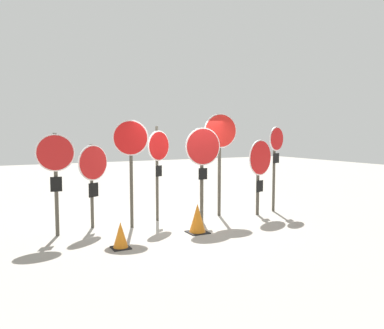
{
  "coord_description": "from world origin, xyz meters",
  "views": [
    {
      "loc": [
        -3.96,
        -8.31,
        2.18
      ],
      "look_at": [
        0.37,
        0.0,
        1.4
      ],
      "focal_mm": 35.0,
      "sensor_mm": 36.0,
      "label": 1
    }
  ],
  "objects_px": {
    "stop_sign_3": "(158,156)",
    "stop_sign_7": "(276,152)",
    "stop_sign_5": "(220,143)",
    "stop_sign_0": "(56,164)",
    "stop_sign_4": "(203,156)",
    "traffic_cone_0": "(197,218)",
    "traffic_cone_1": "(121,235)",
    "stop_sign_1": "(93,170)",
    "stop_sign_6": "(260,164)",
    "stop_sign_2": "(131,150)"
  },
  "relations": [
    {
      "from": "stop_sign_4",
      "to": "stop_sign_6",
      "type": "xyz_separation_m",
      "value": [
        1.72,
        -0.02,
        -0.25
      ]
    },
    {
      "from": "traffic_cone_0",
      "to": "stop_sign_3",
      "type": "bearing_deg",
      "value": 102.77
    },
    {
      "from": "stop_sign_0",
      "to": "stop_sign_6",
      "type": "relative_size",
      "value": 1.09
    },
    {
      "from": "stop_sign_3",
      "to": "stop_sign_7",
      "type": "height_order",
      "value": "stop_sign_7"
    },
    {
      "from": "stop_sign_3",
      "to": "stop_sign_5",
      "type": "bearing_deg",
      "value": -33.4
    },
    {
      "from": "stop_sign_4",
      "to": "stop_sign_3",
      "type": "bearing_deg",
      "value": 150.06
    },
    {
      "from": "traffic_cone_0",
      "to": "traffic_cone_1",
      "type": "height_order",
      "value": "traffic_cone_0"
    },
    {
      "from": "stop_sign_2",
      "to": "stop_sign_5",
      "type": "xyz_separation_m",
      "value": [
        2.47,
        0.14,
        0.12
      ]
    },
    {
      "from": "stop_sign_0",
      "to": "stop_sign_3",
      "type": "bearing_deg",
      "value": 13.18
    },
    {
      "from": "stop_sign_3",
      "to": "traffic_cone_1",
      "type": "height_order",
      "value": "stop_sign_3"
    },
    {
      "from": "stop_sign_0",
      "to": "stop_sign_6",
      "type": "bearing_deg",
      "value": 2.26
    },
    {
      "from": "stop_sign_4",
      "to": "stop_sign_7",
      "type": "relative_size",
      "value": 0.98
    },
    {
      "from": "traffic_cone_1",
      "to": "stop_sign_3",
      "type": "bearing_deg",
      "value": 49.34
    },
    {
      "from": "stop_sign_0",
      "to": "stop_sign_1",
      "type": "bearing_deg",
      "value": 27.45
    },
    {
      "from": "stop_sign_1",
      "to": "stop_sign_2",
      "type": "bearing_deg",
      "value": -53.35
    },
    {
      "from": "stop_sign_6",
      "to": "traffic_cone_1",
      "type": "distance_m",
      "value": 4.43
    },
    {
      "from": "stop_sign_4",
      "to": "traffic_cone_1",
      "type": "xyz_separation_m",
      "value": [
        -2.42,
        -1.14,
        -1.37
      ]
    },
    {
      "from": "stop_sign_1",
      "to": "stop_sign_3",
      "type": "height_order",
      "value": "stop_sign_3"
    },
    {
      "from": "stop_sign_1",
      "to": "stop_sign_4",
      "type": "bearing_deg",
      "value": -40.7
    },
    {
      "from": "stop_sign_5",
      "to": "stop_sign_0",
      "type": "bearing_deg",
      "value": -168.24
    },
    {
      "from": "stop_sign_1",
      "to": "stop_sign_6",
      "type": "bearing_deg",
      "value": -35.4
    },
    {
      "from": "stop_sign_0",
      "to": "stop_sign_4",
      "type": "relative_size",
      "value": 0.94
    },
    {
      "from": "stop_sign_2",
      "to": "stop_sign_4",
      "type": "distance_m",
      "value": 1.77
    },
    {
      "from": "stop_sign_2",
      "to": "stop_sign_6",
      "type": "relative_size",
      "value": 1.23
    },
    {
      "from": "stop_sign_2",
      "to": "traffic_cone_0",
      "type": "height_order",
      "value": "stop_sign_2"
    },
    {
      "from": "stop_sign_5",
      "to": "stop_sign_6",
      "type": "bearing_deg",
      "value": -11.26
    },
    {
      "from": "stop_sign_0",
      "to": "traffic_cone_1",
      "type": "xyz_separation_m",
      "value": [
        0.94,
        -1.43,
        -1.28
      ]
    },
    {
      "from": "stop_sign_1",
      "to": "stop_sign_6",
      "type": "relative_size",
      "value": 0.96
    },
    {
      "from": "stop_sign_2",
      "to": "stop_sign_5",
      "type": "distance_m",
      "value": 2.48
    },
    {
      "from": "stop_sign_5",
      "to": "stop_sign_6",
      "type": "xyz_separation_m",
      "value": [
        0.99,
        -0.4,
        -0.55
      ]
    },
    {
      "from": "traffic_cone_0",
      "to": "traffic_cone_1",
      "type": "distance_m",
      "value": 1.86
    },
    {
      "from": "stop_sign_5",
      "to": "traffic_cone_0",
      "type": "bearing_deg",
      "value": -127.06
    },
    {
      "from": "stop_sign_1",
      "to": "traffic_cone_0",
      "type": "xyz_separation_m",
      "value": [
        1.93,
        -1.45,
        -1.03
      ]
    },
    {
      "from": "traffic_cone_1",
      "to": "stop_sign_7",
      "type": "bearing_deg",
      "value": 15.09
    },
    {
      "from": "stop_sign_1",
      "to": "stop_sign_4",
      "type": "xyz_separation_m",
      "value": [
        2.52,
        -0.63,
        0.28
      ]
    },
    {
      "from": "stop_sign_7",
      "to": "traffic_cone_1",
      "type": "bearing_deg",
      "value": 176.92
    },
    {
      "from": "stop_sign_5",
      "to": "stop_sign_4",
      "type": "bearing_deg",
      "value": -142.23
    },
    {
      "from": "stop_sign_5",
      "to": "stop_sign_7",
      "type": "relative_size",
      "value": 1.14
    },
    {
      "from": "stop_sign_2",
      "to": "stop_sign_5",
      "type": "height_order",
      "value": "stop_sign_5"
    },
    {
      "from": "stop_sign_5",
      "to": "stop_sign_6",
      "type": "relative_size",
      "value": 1.34
    },
    {
      "from": "traffic_cone_0",
      "to": "traffic_cone_1",
      "type": "bearing_deg",
      "value": -170.3
    },
    {
      "from": "stop_sign_4",
      "to": "stop_sign_0",
      "type": "bearing_deg",
      "value": 178.8
    },
    {
      "from": "stop_sign_2",
      "to": "stop_sign_4",
      "type": "relative_size",
      "value": 1.07
    },
    {
      "from": "stop_sign_1",
      "to": "stop_sign_3",
      "type": "relative_size",
      "value": 0.82
    },
    {
      "from": "stop_sign_2",
      "to": "stop_sign_3",
      "type": "xyz_separation_m",
      "value": [
        0.83,
        0.37,
        -0.17
      ]
    },
    {
      "from": "stop_sign_4",
      "to": "stop_sign_6",
      "type": "bearing_deg",
      "value": 3.07
    },
    {
      "from": "stop_sign_1",
      "to": "stop_sign_2",
      "type": "xyz_separation_m",
      "value": [
        0.78,
        -0.39,
        0.46
      ]
    },
    {
      "from": "stop_sign_2",
      "to": "stop_sign_6",
      "type": "distance_m",
      "value": 3.5
    },
    {
      "from": "stop_sign_1",
      "to": "stop_sign_6",
      "type": "height_order",
      "value": "stop_sign_6"
    },
    {
      "from": "stop_sign_1",
      "to": "traffic_cone_1",
      "type": "distance_m",
      "value": 2.08
    }
  ]
}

